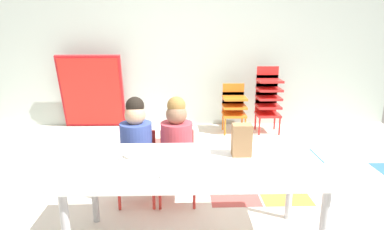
% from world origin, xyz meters
% --- Properties ---
extents(ground_plane, '(6.20, 4.56, 0.02)m').
position_xyz_m(ground_plane, '(0.00, -0.00, -0.01)').
color(ground_plane, silver).
extents(back_wall, '(6.20, 0.10, 2.70)m').
position_xyz_m(back_wall, '(0.00, 2.28, 1.35)').
color(back_wall, '#B2C1B7').
rests_on(back_wall, ground_plane).
extents(craft_table, '(1.66, 0.74, 0.62)m').
position_xyz_m(craft_table, '(0.07, -0.69, 0.56)').
color(craft_table, white).
rests_on(craft_table, ground_plane).
extents(seated_child_near_camera, '(0.32, 0.31, 0.92)m').
position_xyz_m(seated_child_near_camera, '(-0.39, -0.10, 0.55)').
color(seated_child_near_camera, red).
rests_on(seated_child_near_camera, ground_plane).
extents(seated_child_middle_seat, '(0.32, 0.32, 0.92)m').
position_xyz_m(seated_child_middle_seat, '(-0.06, -0.10, 0.55)').
color(seated_child_middle_seat, red).
rests_on(seated_child_middle_seat, ground_plane).
extents(kid_chair_orange_stack, '(0.32, 0.30, 0.68)m').
position_xyz_m(kid_chair_orange_stack, '(0.71, 1.85, 0.40)').
color(kid_chair_orange_stack, orange).
rests_on(kid_chair_orange_stack, ground_plane).
extents(kid_chair_red_stack, '(0.32, 0.30, 0.92)m').
position_xyz_m(kid_chair_red_stack, '(1.19, 1.85, 0.52)').
color(kid_chair_red_stack, red).
rests_on(kid_chair_red_stack, ground_plane).
extents(folded_activity_table, '(0.90, 0.29, 1.09)m').
position_xyz_m(folded_activity_table, '(-1.32, 2.08, 0.54)').
color(folded_activity_table, red).
rests_on(folded_activity_table, ground_plane).
extents(paper_bag_brown, '(0.13, 0.09, 0.22)m').
position_xyz_m(paper_bag_brown, '(0.39, -0.58, 0.73)').
color(paper_bag_brown, '#9E754C').
rests_on(paper_bag_brown, craft_table).
extents(paper_plate_near_edge, '(0.18, 0.18, 0.01)m').
position_xyz_m(paper_plate_near_edge, '(-0.35, -0.60, 0.62)').
color(paper_plate_near_edge, white).
rests_on(paper_plate_near_edge, craft_table).
extents(paper_plate_center_table, '(0.18, 0.18, 0.01)m').
position_xyz_m(paper_plate_center_table, '(-0.07, -0.88, 0.62)').
color(paper_plate_center_table, white).
rests_on(paper_plate_center_table, craft_table).
extents(donut_powdered_on_plate, '(0.11, 0.11, 0.03)m').
position_xyz_m(donut_powdered_on_plate, '(-0.35, -0.60, 0.64)').
color(donut_powdered_on_plate, white).
rests_on(donut_powdered_on_plate, craft_table).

